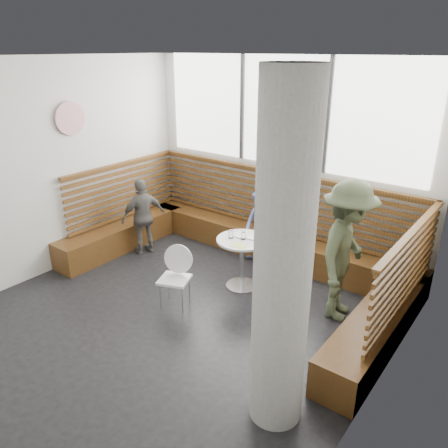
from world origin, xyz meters
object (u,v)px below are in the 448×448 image
Objects in this scene: cafe_table at (242,253)px; child_left at (143,216)px; adult_man at (346,252)px; child_back at (260,230)px; concrete_column at (283,265)px; cafe_chair at (178,272)px.

cafe_table is 2.02m from child_left.
adult_man is 1.75m from child_back.
child_back reaches higher than cafe_table.
concrete_column is at bearing 84.48° from child_left.
concrete_column reaches higher than cafe_chair.
cafe_table is 0.59× the size of child_left.
cafe_chair is (-0.41, -0.92, -0.06)m from cafe_table.
cafe_chair reaches higher than cafe_table.
adult_man is at bearing 2.52° from child_back.
cafe_chair is 0.46× the size of adult_man.
adult_man is at bearing 113.44° from child_left.
child_back is at bearing 60.65° from cafe_chair.
concrete_column is at bearing -32.69° from child_back.
concrete_column is 1.74× the size of adult_man.
child_back reaches higher than cafe_chair.
concrete_column is 2.46× the size of child_left.
cafe_table is 1.01m from cafe_chair.
cafe_table is at bearing 132.93° from concrete_column.
concrete_column is 2.58× the size of child_back.
child_left is at bearing -178.78° from cafe_table.
adult_man reaches higher than child_back.
child_left is at bearing 129.78° from cafe_chair.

